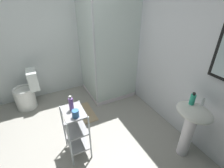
# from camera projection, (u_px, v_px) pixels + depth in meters

# --- Properties ---
(ground_plane) EXTENTS (4.20, 4.20, 0.02)m
(ground_plane) POSITION_uv_depth(u_px,v_px,m) (66.00, 156.00, 2.34)
(ground_plane) COLOR #99968E
(wall_back) EXTENTS (4.20, 0.14, 2.50)m
(wall_back) POSITION_uv_depth(u_px,v_px,m) (178.00, 52.00, 2.43)
(wall_back) COLOR silver
(wall_back) RESTS_ON ground_plane
(wall_left) EXTENTS (0.10, 4.20, 2.50)m
(wall_left) POSITION_uv_depth(u_px,v_px,m) (33.00, 38.00, 3.14)
(wall_left) COLOR silver
(wall_left) RESTS_ON ground_plane
(shower_stall) EXTENTS (0.92, 0.92, 2.00)m
(shower_stall) POSITION_uv_depth(u_px,v_px,m) (106.00, 76.00, 3.50)
(shower_stall) COLOR white
(shower_stall) RESTS_ON ground_plane
(pedestal_sink) EXTENTS (0.46, 0.37, 0.81)m
(pedestal_sink) POSITION_uv_depth(u_px,v_px,m) (191.00, 122.00, 2.10)
(pedestal_sink) COLOR white
(pedestal_sink) RESTS_ON ground_plane
(sink_faucet) EXTENTS (0.03, 0.03, 0.10)m
(sink_faucet) POSITION_uv_depth(u_px,v_px,m) (203.00, 102.00, 2.01)
(sink_faucet) COLOR silver
(sink_faucet) RESTS_ON pedestal_sink
(toilet) EXTENTS (0.37, 0.49, 0.76)m
(toilet) POSITION_uv_depth(u_px,v_px,m) (27.00, 93.00, 3.18)
(toilet) COLOR white
(toilet) RESTS_ON ground_plane
(storage_cart) EXTENTS (0.38, 0.28, 0.74)m
(storage_cart) POSITION_uv_depth(u_px,v_px,m) (76.00, 129.00, 2.19)
(storage_cart) COLOR silver
(storage_cart) RESTS_ON ground_plane
(hand_soap_bottle) EXTENTS (0.06, 0.06, 0.17)m
(hand_soap_bottle) POSITION_uv_depth(u_px,v_px,m) (193.00, 99.00, 2.01)
(hand_soap_bottle) COLOR #2DBC99
(hand_soap_bottle) RESTS_ON pedestal_sink
(conditioner_bottle_purple) EXTENTS (0.06, 0.06, 0.21)m
(conditioner_bottle_purple) POSITION_uv_depth(u_px,v_px,m) (71.00, 104.00, 2.02)
(conditioner_bottle_purple) COLOR #7C519E
(conditioner_bottle_purple) RESTS_ON storage_cart
(rinse_cup) EXTENTS (0.08, 0.08, 0.10)m
(rinse_cup) POSITION_uv_depth(u_px,v_px,m) (76.00, 114.00, 1.92)
(rinse_cup) COLOR #3870B2
(rinse_cup) RESTS_ON storage_cart
(bath_mat) EXTENTS (0.60, 0.40, 0.02)m
(bath_mat) POSITION_uv_depth(u_px,v_px,m) (83.00, 113.00, 3.12)
(bath_mat) COLOR tan
(bath_mat) RESTS_ON ground_plane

